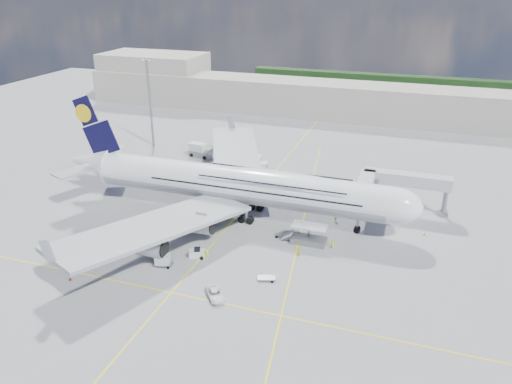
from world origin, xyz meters
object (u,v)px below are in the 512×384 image
(cone_wing_right_inner, at_px, (153,241))
(dolly_back, at_px, (138,235))
(airliner, at_px, (239,185))
(crew_loader, at_px, (298,252))
(baggage_tug, at_px, (197,253))
(cone_wing_left_inner, at_px, (215,182))
(dolly_row_a, at_px, (134,237))
(cone_tail, at_px, (112,183))
(crew_wing, at_px, (113,236))
(cone_nose, at_px, (424,234))
(crew_van, at_px, (332,244))
(dolly_nose_far, at_px, (266,278))
(catering_truck_outer, at_px, (200,151))
(dolly_nose_near, at_px, (284,236))
(light_mast, at_px, (150,102))
(cone_wing_left_outer, at_px, (223,165))
(service_van, at_px, (215,294))
(cone_wing_right_outer, at_px, (70,278))
(catering_truck_inner, at_px, (254,164))
(cargo_loader, at_px, (308,237))
(dolly_row_b, at_px, (135,234))
(crew_nose, at_px, (336,218))
(crew_tug, at_px, (206,255))
(jet_bridge, at_px, (390,183))
(dolly_row_c, at_px, (163,260))

(cone_wing_right_inner, bearing_deg, dolly_back, 164.68)
(airliner, height_order, crew_loader, airliner)
(baggage_tug, xyz_separation_m, cone_wing_left_inner, (-10.69, 32.96, -0.55))
(dolly_row_a, distance_m, cone_tail, 30.87)
(crew_wing, distance_m, cone_nose, 60.12)
(crew_loader, bearing_deg, crew_van, 90.48)
(baggage_tug, xyz_separation_m, cone_wing_right_inner, (-10.16, 2.15, -0.53))
(dolly_nose_far, distance_m, baggage_tug, 14.16)
(baggage_tug, distance_m, catering_truck_outer, 53.96)
(crew_loader, bearing_deg, dolly_nose_near, 170.30)
(baggage_tug, bearing_deg, dolly_nose_far, -33.30)
(light_mast, relative_size, cone_nose, 44.79)
(dolly_nose_far, relative_size, cone_wing_left_outer, 6.36)
(crew_wing, relative_size, cone_wing_left_inner, 2.96)
(service_van, relative_size, cone_wing_right_outer, 7.39)
(dolly_row_a, xyz_separation_m, crew_wing, (-4.22, -0.71, -0.18))
(crew_loader, bearing_deg, catering_truck_inner, 164.42)
(dolly_row_a, relative_size, cone_wing_left_inner, 5.55)
(catering_truck_inner, bearing_deg, cone_wing_right_outer, -128.19)
(cargo_loader, xyz_separation_m, cone_wing_left_outer, (-30.79, 32.87, -1.00))
(baggage_tug, bearing_deg, crew_wing, 156.16)
(baggage_tug, xyz_separation_m, cone_wing_right_outer, (-16.97, -13.43, -0.51))
(dolly_row_a, bearing_deg, catering_truck_inner, 71.52)
(dolly_back, bearing_deg, baggage_tug, -43.32)
(dolly_nose_near, xyz_separation_m, cone_wing_right_inner, (-22.83, -9.92, -0.09))
(catering_truck_inner, height_order, cone_wing_right_inner, catering_truck_inner)
(dolly_row_b, height_order, cone_wing_right_inner, cone_wing_right_inner)
(light_mast, xyz_separation_m, catering_truck_outer, (17.22, -4.53, -11.38))
(crew_wing, bearing_deg, cone_wing_left_inner, -24.64)
(crew_nose, relative_size, cone_wing_left_inner, 2.94)
(catering_truck_outer, bearing_deg, crew_wing, -74.84)
(cargo_loader, distance_m, service_van, 23.89)
(dolly_row_b, height_order, dolly_back, same)
(dolly_nose_far, distance_m, cone_nose, 34.63)
(crew_loader, height_order, crew_tug, crew_tug)
(light_mast, relative_size, catering_truck_outer, 3.71)
(catering_truck_outer, relative_size, cone_wing_left_inner, 12.44)
(cargo_loader, height_order, crew_loader, cargo_loader)
(light_mast, height_order, crew_tug, light_mast)
(cone_wing_left_inner, distance_m, cone_tail, 24.92)
(dolly_row_a, relative_size, cone_tail, 4.81)
(baggage_tug, bearing_deg, jet_bridge, 22.32)
(crew_wing, xyz_separation_m, cone_wing_left_inner, (7.32, 32.36, -0.55))
(dolly_back, height_order, cone_wing_left_inner, cone_wing_left_inner)
(baggage_tug, distance_m, service_van, 12.85)
(service_van, bearing_deg, cargo_loader, 28.03)
(dolly_row_b, distance_m, cone_wing_left_outer, 40.91)
(light_mast, xyz_separation_m, dolly_row_b, (24.20, -50.10, -12.92))
(dolly_row_c, relative_size, dolly_nose_far, 1.12)
(light_mast, distance_m, crew_van, 75.82)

